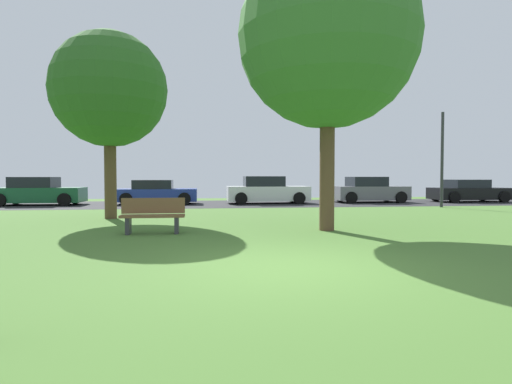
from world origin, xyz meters
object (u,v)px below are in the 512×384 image
oak_tree_center (328,39)px  parked_car_white (267,191)px  maple_tree_far (109,90)px  parked_car_black (468,191)px  park_bench (153,215)px  parked_car_blue (156,193)px  parked_car_grey (369,191)px  parked_car_green (38,192)px  street_lamp_post (442,160)px

oak_tree_center → parked_car_white: bearing=89.2°
oak_tree_center → maple_tree_far: bearing=147.8°
parked_car_black → park_bench: (-16.54, -11.62, -0.13)m
oak_tree_center → parked_car_blue: size_ratio=1.81×
maple_tree_far → parked_car_white: maple_tree_far is taller
parked_car_grey → parked_car_black: parked_car_grey is taller
oak_tree_center → parked_car_black: 17.25m
parked_car_blue → park_bench: size_ratio=2.60×
parked_car_blue → parked_car_green: bearing=-179.2°
parked_car_blue → parked_car_black: (17.69, -0.25, 0.00)m
park_bench → parked_car_black: bearing=-144.9°
oak_tree_center → street_lamp_post: 11.46m
maple_tree_far → park_bench: (1.89, -4.11, -3.95)m
oak_tree_center → parked_car_grey: 14.05m
parked_car_green → parked_car_white: size_ratio=0.98×
parked_car_black → park_bench: bearing=-144.9°
parked_car_grey → parked_car_black: (5.89, -0.28, -0.06)m
oak_tree_center → parked_car_green: oak_tree_center is taller
parked_car_white → oak_tree_center: bearing=-90.8°
parked_car_black → parked_car_green: bearing=179.6°
oak_tree_center → parked_car_green: (-11.63, 11.76, -4.46)m
parked_car_black → street_lamp_post: (-3.99, -3.87, 1.65)m
parked_car_green → park_bench: size_ratio=2.68×
parked_car_green → parked_car_white: (11.79, -0.15, 0.02)m
parked_car_black → park_bench: size_ratio=2.68×
parked_car_blue → parked_car_grey: 11.80m
parked_car_black → street_lamp_post: 5.80m
oak_tree_center → park_bench: (-4.58, -0.04, -4.66)m
parked_car_black → maple_tree_far: bearing=-157.8°
parked_car_grey → parked_car_green: bearing=-179.6°
parked_car_grey → parked_car_blue: bearing=-179.8°
oak_tree_center → parked_car_grey: (6.07, 11.87, -4.46)m
maple_tree_far → parked_car_grey: size_ratio=1.58×
parked_car_white → parked_car_grey: 5.91m
parked_car_grey → park_bench: parked_car_grey is taller
maple_tree_far → parked_car_grey: (12.53, 7.79, -3.75)m
maple_tree_far → park_bench: 6.01m
parked_car_blue → parked_car_grey: bearing=0.2°
street_lamp_post → parked_car_grey: bearing=114.6°
parked_car_blue → parked_car_black: parked_car_black is taller
oak_tree_center → parked_car_green: 17.13m
parked_car_black → parked_car_grey: bearing=177.2°
oak_tree_center → park_bench: oak_tree_center is taller
oak_tree_center → park_bench: bearing=-179.5°
parked_car_black → park_bench: 20.22m
parked_car_green → street_lamp_post: 20.07m
parked_car_green → parked_car_grey: bearing=0.4°
parked_car_grey → parked_car_black: 5.90m
oak_tree_center → parked_car_white: oak_tree_center is taller
parked_car_blue → parked_car_white: bearing=-2.3°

